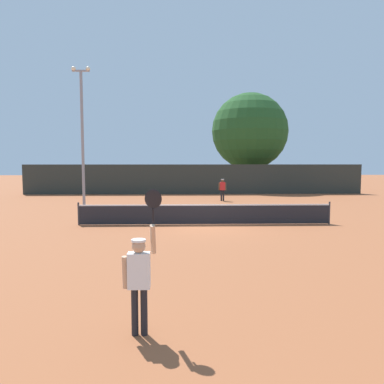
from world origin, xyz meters
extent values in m
plane|color=#9E5633|center=(0.00, 0.00, 0.00)|extent=(120.00, 120.00, 0.00)
cube|color=#232328|center=(0.00, 0.00, 0.48)|extent=(11.90, 0.03, 0.91)
cube|color=white|center=(0.00, 0.00, 0.93)|extent=(11.90, 0.04, 0.06)
cylinder|color=#333338|center=(-5.95, 0.00, 0.54)|extent=(0.08, 0.08, 1.07)
cylinder|color=#333338|center=(5.95, 0.00, 0.54)|extent=(0.08, 0.08, 1.07)
cube|color=#2D332D|center=(0.00, 15.96, 1.34)|extent=(30.59, 0.12, 2.68)
cube|color=white|center=(-1.84, -11.07, 1.15)|extent=(0.38, 0.22, 0.62)
sphere|color=tan|center=(-1.84, -11.07, 1.57)|extent=(0.24, 0.24, 0.24)
cylinder|color=white|center=(-1.84, -11.07, 1.67)|extent=(0.25, 0.25, 0.04)
cylinder|color=black|center=(-1.92, -11.07, 0.42)|extent=(0.12, 0.12, 0.84)
cylinder|color=black|center=(-1.76, -11.07, 0.42)|extent=(0.12, 0.12, 0.84)
cylinder|color=tan|center=(-2.08, -11.07, 1.11)|extent=(0.09, 0.18, 0.59)
cylinder|color=tan|center=(-1.60, -10.98, 1.67)|extent=(0.09, 0.33, 0.57)
cylinder|color=black|center=(-1.60, -10.92, 2.07)|extent=(0.04, 0.11, 0.28)
ellipsoid|color=black|center=(-1.60, -10.86, 2.36)|extent=(0.30, 0.13, 0.36)
cube|color=red|center=(1.95, 10.22, 1.11)|extent=(0.38, 0.22, 0.60)
sphere|color=brown|center=(1.95, 10.22, 1.52)|extent=(0.23, 0.23, 0.23)
cylinder|color=white|center=(1.95, 10.22, 1.62)|extent=(0.24, 0.24, 0.04)
cylinder|color=black|center=(1.87, 10.22, 0.41)|extent=(0.12, 0.12, 0.81)
cylinder|color=black|center=(2.03, 10.22, 0.41)|extent=(0.12, 0.12, 0.81)
cylinder|color=brown|center=(1.71, 10.22, 1.08)|extent=(0.09, 0.17, 0.57)
cylinder|color=brown|center=(2.19, 10.22, 1.08)|extent=(0.09, 0.16, 0.57)
sphere|color=#CCE033|center=(-0.78, 1.59, 0.03)|extent=(0.07, 0.07, 0.07)
cylinder|color=gray|center=(-7.43, 6.60, 4.30)|extent=(0.18, 0.18, 8.60)
cube|color=gray|center=(-7.43, 6.60, 8.65)|extent=(1.10, 0.10, 0.10)
sphere|color=#F2EDCC|center=(-7.88, 6.60, 8.78)|extent=(0.28, 0.28, 0.28)
sphere|color=#F2EDCC|center=(-6.98, 6.60, 8.78)|extent=(0.28, 0.28, 0.28)
cylinder|color=brown|center=(5.93, 20.95, 1.56)|extent=(0.56, 0.56, 3.11)
sphere|color=#235123|center=(5.93, 20.95, 6.04)|extent=(7.81, 7.81, 7.81)
cube|color=white|center=(-8.21, 23.16, 0.60)|extent=(2.43, 4.41, 0.90)
cube|color=#2D333D|center=(-8.21, 22.86, 1.37)|extent=(1.97, 2.40, 0.64)
cylinder|color=black|center=(-9.06, 24.56, 0.30)|extent=(0.22, 0.60, 0.60)
cylinder|color=black|center=(-7.36, 24.56, 0.30)|extent=(0.22, 0.60, 0.60)
cylinder|color=black|center=(-9.06, 21.76, 0.30)|extent=(0.22, 0.60, 0.60)
cylinder|color=black|center=(-7.36, 21.76, 0.30)|extent=(0.22, 0.60, 0.60)
cube|color=white|center=(2.60, 22.19, 0.60)|extent=(2.07, 4.28, 0.90)
cube|color=#2D333D|center=(2.60, 21.89, 1.37)|extent=(1.79, 2.27, 0.64)
cylinder|color=black|center=(1.75, 23.59, 0.30)|extent=(0.22, 0.60, 0.60)
cylinder|color=black|center=(3.45, 23.59, 0.30)|extent=(0.22, 0.60, 0.60)
cylinder|color=black|center=(1.75, 20.79, 0.30)|extent=(0.22, 0.60, 0.60)
cylinder|color=black|center=(3.45, 20.79, 0.30)|extent=(0.22, 0.60, 0.60)
cube|color=white|center=(6.04, 23.08, 0.60)|extent=(2.43, 4.41, 0.90)
cube|color=#2D333D|center=(6.04, 22.78, 1.37)|extent=(1.97, 2.40, 0.64)
cylinder|color=black|center=(5.19, 24.48, 0.30)|extent=(0.22, 0.60, 0.60)
cylinder|color=black|center=(6.89, 24.48, 0.30)|extent=(0.22, 0.60, 0.60)
cylinder|color=black|center=(5.19, 21.68, 0.30)|extent=(0.22, 0.60, 0.60)
cylinder|color=black|center=(6.89, 21.68, 0.30)|extent=(0.22, 0.60, 0.60)
camera|label=1|loc=(-1.11, -17.27, 3.03)|focal=34.50mm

